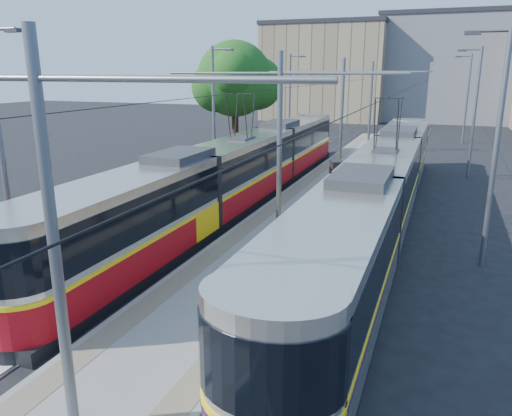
% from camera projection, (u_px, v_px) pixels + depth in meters
% --- Properties ---
extents(ground, '(160.00, 160.00, 0.00)m').
position_uv_depth(ground, '(181.00, 336.00, 12.84)').
color(ground, black).
rests_on(ground, ground).
extents(platform, '(4.00, 50.00, 0.30)m').
position_uv_depth(platform, '(328.00, 189.00, 28.13)').
color(platform, gray).
rests_on(platform, ground).
extents(tactile_strip_left, '(0.70, 50.00, 0.01)m').
position_uv_depth(tactile_strip_left, '(303.00, 184.00, 28.58)').
color(tactile_strip_left, gray).
rests_on(tactile_strip_left, platform).
extents(tactile_strip_right, '(0.70, 50.00, 0.01)m').
position_uv_depth(tactile_strip_right, '(354.00, 188.00, 27.60)').
color(tactile_strip_right, gray).
rests_on(tactile_strip_right, platform).
extents(rails, '(8.71, 70.00, 0.03)m').
position_uv_depth(rails, '(328.00, 191.00, 28.17)').
color(rails, gray).
rests_on(rails, ground).
extents(tram_left, '(2.43, 31.25, 5.50)m').
position_uv_depth(tram_left, '(241.00, 170.00, 25.23)').
color(tram_left, black).
rests_on(tram_left, ground).
extents(tram_right, '(2.43, 31.42, 5.50)m').
position_uv_depth(tram_right, '(383.00, 185.00, 21.39)').
color(tram_right, black).
rests_on(tram_right, ground).
extents(catenary, '(9.20, 70.00, 7.00)m').
position_uv_depth(catenary, '(319.00, 114.00, 24.39)').
color(catenary, slate).
rests_on(catenary, platform).
extents(street_lamps, '(15.18, 38.22, 8.00)m').
position_uv_depth(street_lamps, '(345.00, 111.00, 30.66)').
color(street_lamps, slate).
rests_on(street_lamps, ground).
extents(shelter, '(0.89, 1.08, 2.07)m').
position_uv_depth(shelter, '(336.00, 181.00, 24.45)').
color(shelter, black).
rests_on(shelter, platform).
extents(tree, '(6.00, 5.54, 8.71)m').
position_uv_depth(tree, '(240.00, 80.00, 36.20)').
color(tree, '#382314').
rests_on(tree, ground).
extents(building_left, '(16.32, 12.24, 12.77)m').
position_uv_depth(building_left, '(328.00, 72.00, 68.63)').
color(building_left, gray).
rests_on(building_left, ground).
extents(building_centre, '(18.36, 14.28, 13.71)m').
position_uv_depth(building_centre, '(452.00, 68.00, 66.68)').
color(building_centre, slate).
rests_on(building_centre, ground).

